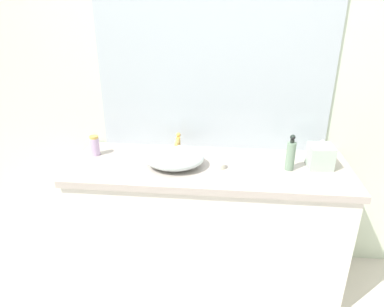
# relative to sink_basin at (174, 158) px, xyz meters

# --- Properties ---
(bathroom_wall_rear) EXTENTS (6.00, 0.06, 2.60)m
(bathroom_wall_rear) POSITION_rel_sink_basin_xyz_m (0.24, 0.36, 0.39)
(bathroom_wall_rear) COLOR silver
(bathroom_wall_rear) RESTS_ON ground
(vanity_counter) EXTENTS (1.66, 0.58, 0.85)m
(vanity_counter) POSITION_rel_sink_basin_xyz_m (0.21, 0.03, -0.48)
(vanity_counter) COLOR white
(vanity_counter) RESTS_ON ground
(wall_mirror_panel) EXTENTS (1.45, 0.01, 1.03)m
(wall_mirror_panel) POSITION_rel_sink_basin_xyz_m (0.21, 0.32, 0.46)
(wall_mirror_panel) COLOR #B2BCC6
(wall_mirror_panel) RESTS_ON vanity_counter
(sink_basin) EXTENTS (0.35, 0.30, 0.11)m
(sink_basin) POSITION_rel_sink_basin_xyz_m (0.00, 0.00, 0.00)
(sink_basin) COLOR silver
(sink_basin) RESTS_ON vanity_counter
(faucet) EXTENTS (0.03, 0.15, 0.14)m
(faucet) POSITION_rel_sink_basin_xyz_m (0.00, 0.16, 0.03)
(faucet) COLOR gold
(faucet) RESTS_ON vanity_counter
(soap_dispenser) EXTENTS (0.05, 0.05, 0.21)m
(soap_dispenser) POSITION_rel_sink_basin_xyz_m (0.67, 0.02, 0.04)
(soap_dispenser) COLOR gray
(soap_dispenser) RESTS_ON vanity_counter
(lotion_bottle) EXTENTS (0.06, 0.06, 0.13)m
(lotion_bottle) POSITION_rel_sink_basin_xyz_m (-0.52, 0.11, 0.01)
(lotion_bottle) COLOR #C9AAD8
(lotion_bottle) RESTS_ON vanity_counter
(tissue_box) EXTENTS (0.14, 0.14, 0.18)m
(tissue_box) POSITION_rel_sink_basin_xyz_m (0.85, 0.07, 0.02)
(tissue_box) COLOR #B9CFBC
(tissue_box) RESTS_ON vanity_counter
(candle_jar) EXTENTS (0.06, 0.06, 0.03)m
(candle_jar) POSITION_rel_sink_basin_xyz_m (0.27, 0.00, -0.04)
(candle_jar) COLOR silver
(candle_jar) RESTS_ON vanity_counter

